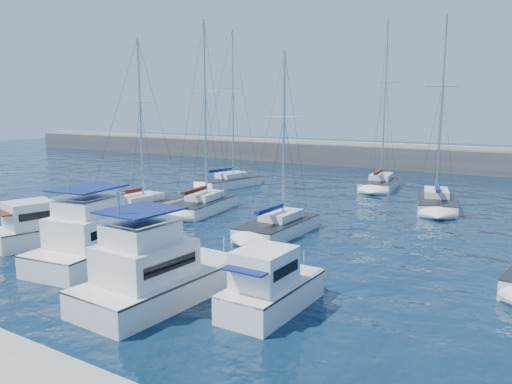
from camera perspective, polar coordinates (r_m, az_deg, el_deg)
The scene contains 12 objects.
ground at distance 27.77m, azimuth -10.33°, elevation -8.38°, with size 220.00×220.00×0.00m, color black.
breakwater at distance 73.96m, azimuth 18.01°, elevation 3.34°, with size 160.00×6.00×4.45m.
motor_yacht_port_outer at distance 34.33m, azimuth -23.56°, elevation -3.93°, with size 4.17×6.27×3.20m.
motor_yacht_port_inner at distance 29.50m, azimuth -17.14°, elevation -5.29°, with size 4.89×10.00×4.69m.
motor_yacht_stbd_inner at distance 22.82m, azimuth -11.29°, elevation -9.41°, with size 3.89×8.23×4.69m.
motor_yacht_stbd_outer at distance 21.43m, azimuth 1.59°, elevation -11.04°, with size 2.42×5.38×3.20m.
sailboat_mid_a at distance 41.58m, azimuth -13.50°, elevation -1.74°, with size 3.59×8.34×14.24m.
sailboat_mid_b at distance 41.66m, azimuth -6.14°, elevation -1.47°, with size 4.15×7.95×15.79m.
sailboat_mid_c at distance 33.97m, azimuth 2.55°, elevation -4.01°, with size 2.97×7.08×12.56m.
sailboat_back_a at distance 54.44m, azimuth -3.12°, elevation 1.19°, with size 4.42×7.91×16.98m.
sailboat_back_b at distance 54.82m, azimuth 13.99°, elevation 0.98°, with size 4.28×8.24×17.92m.
sailboat_back_c at distance 45.59m, azimuth 19.88°, elevation -1.04°, with size 5.13×9.22×16.54m.
Camera 1 is at (18.03, -19.34, 8.49)m, focal length 35.00 mm.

